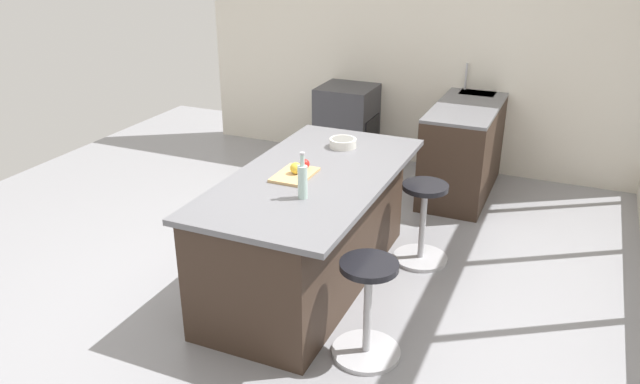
# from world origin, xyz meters

# --- Properties ---
(ground_plane) EXTENTS (7.62, 7.62, 0.00)m
(ground_plane) POSITION_xyz_m (0.00, 0.00, 0.00)
(ground_plane) COLOR gray
(interior_partition_left) EXTENTS (0.12, 4.96, 2.88)m
(interior_partition_left) POSITION_xyz_m (-2.93, 0.00, 1.44)
(interior_partition_left) COLOR silver
(interior_partition_left) RESTS_ON ground_plane
(sink_cabinet) EXTENTS (2.07, 0.60, 1.19)m
(sink_cabinet) POSITION_xyz_m (-2.58, 0.75, 0.46)
(sink_cabinet) COLOR #38281E
(sink_cabinet) RESTS_ON ground_plane
(oven_range) EXTENTS (0.60, 0.61, 0.88)m
(oven_range) POSITION_xyz_m (-2.58, -0.64, 0.44)
(oven_range) COLOR #38383D
(oven_range) RESTS_ON ground_plane
(kitchen_island) EXTENTS (2.09, 1.05, 0.89)m
(kitchen_island) POSITION_xyz_m (-0.02, 0.05, 0.45)
(kitchen_island) COLOR #38281E
(kitchen_island) RESTS_ON ground_plane
(stool_by_window) EXTENTS (0.44, 0.44, 0.67)m
(stool_by_window) POSITION_xyz_m (-0.68, 0.75, 0.31)
(stool_by_window) COLOR #B7B7BC
(stool_by_window) RESTS_ON ground_plane
(stool_middle) EXTENTS (0.44, 0.44, 0.67)m
(stool_middle) POSITION_xyz_m (0.64, 0.75, 0.31)
(stool_middle) COLOR #B7B7BC
(stool_middle) RESTS_ON ground_plane
(cutting_board) EXTENTS (0.36, 0.24, 0.02)m
(cutting_board) POSITION_xyz_m (0.08, -0.01, 0.90)
(cutting_board) COLOR tan
(cutting_board) RESTS_ON kitchen_island
(apple_red) EXTENTS (0.07, 0.07, 0.07)m
(apple_red) POSITION_xyz_m (-0.04, 0.02, 0.95)
(apple_red) COLOR red
(apple_red) RESTS_ON cutting_board
(apple_yellow) EXTENTS (0.08, 0.08, 0.08)m
(apple_yellow) POSITION_xyz_m (0.07, -0.00, 0.95)
(apple_yellow) COLOR gold
(apple_yellow) RESTS_ON cutting_board
(water_bottle) EXTENTS (0.06, 0.06, 0.31)m
(water_bottle) POSITION_xyz_m (0.39, 0.20, 1.02)
(water_bottle) COLOR silver
(water_bottle) RESTS_ON kitchen_island
(fruit_bowl) EXTENTS (0.21, 0.21, 0.07)m
(fruit_bowl) POSITION_xyz_m (-0.63, 0.07, 0.93)
(fruit_bowl) COLOR silver
(fruit_bowl) RESTS_ON kitchen_island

